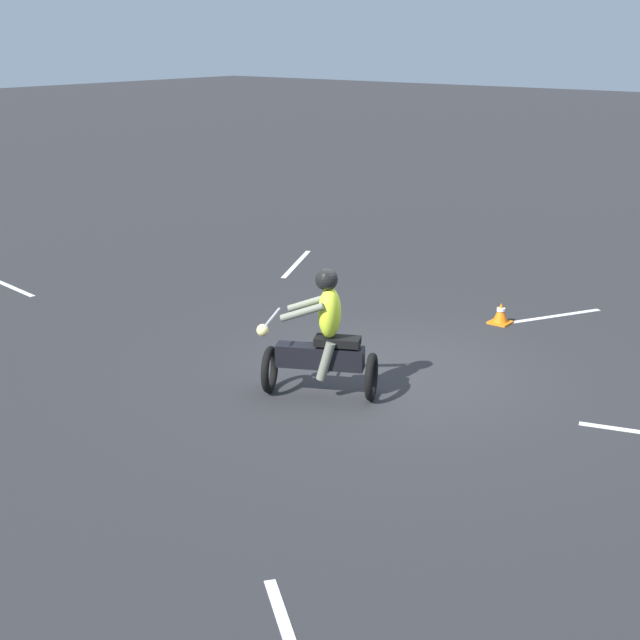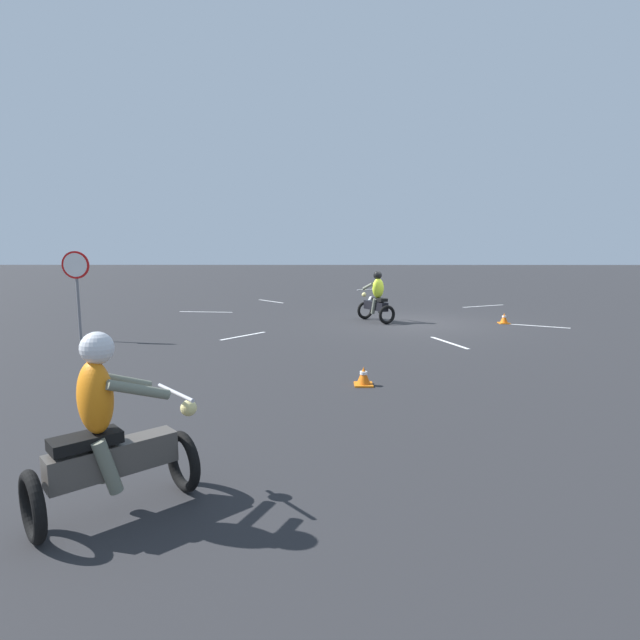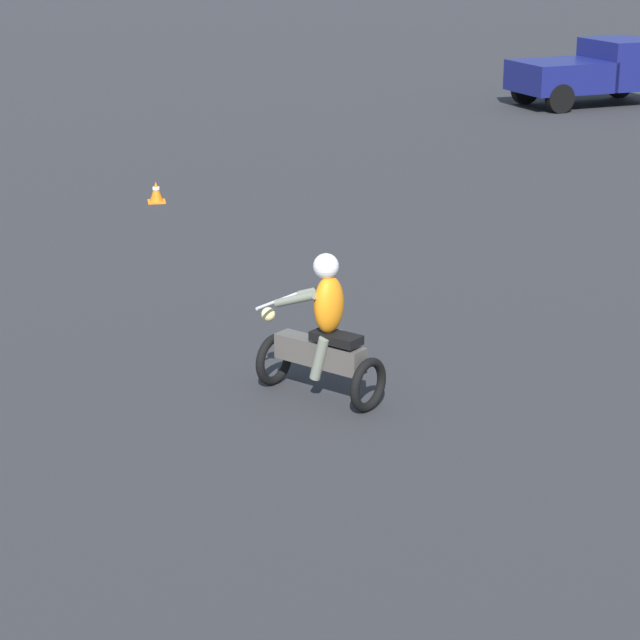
{
  "view_description": "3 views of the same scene",
  "coord_description": "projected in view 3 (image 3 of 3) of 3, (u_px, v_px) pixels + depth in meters",
  "views": [
    {
      "loc": [
        9.37,
        6.17,
        4.38
      ],
      "look_at": [
        1.21,
        -0.27,
        1.0
      ],
      "focal_mm": 50.0,
      "sensor_mm": 36.0,
      "label": 1
    },
    {
      "loc": [
        2.9,
        15.89,
        2.34
      ],
      "look_at": [
        2.98,
        5.73,
        0.9
      ],
      "focal_mm": 28.0,
      "sensor_mm": 36.0,
      "label": 2
    },
    {
      "loc": [
        17.35,
        9.38,
        5.17
      ],
      "look_at": [
        4.75,
        11.73,
        0.9
      ],
      "focal_mm": 70.0,
      "sensor_mm": 36.0,
      "label": 3
    }
  ],
  "objects": [
    {
      "name": "traffic_cone_near_right",
      "position": [
        156.0,
        192.0,
        22.77
      ],
      "size": [
        0.32,
        0.32,
        0.38
      ],
      "color": "orange",
      "rests_on": "ground"
    },
    {
      "name": "motorcycle_rider_background",
      "position": [
        323.0,
        336.0,
        13.54
      ],
      "size": [
        1.44,
        1.38,
        1.66
      ],
      "rotation": [
        0.0,
        0.0,
        2.31
      ],
      "color": "black",
      "rests_on": "ground"
    },
    {
      "name": "pickup_truck",
      "position": [
        592.0,
        71.0,
        33.68
      ],
      "size": [
        2.76,
        4.45,
        1.73
      ],
      "rotation": [
        0.0,
        0.0,
        0.22
      ],
      "color": "black",
      "rests_on": "ground"
    }
  ]
}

